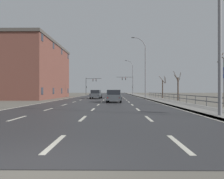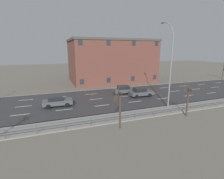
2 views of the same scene
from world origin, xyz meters
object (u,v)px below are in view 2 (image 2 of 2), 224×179
Objects in this scene: street_lamp_midground at (170,67)px; car_near_left at (57,101)px; car_distant at (141,92)px; brick_building at (111,60)px; car_mid_centre at (124,90)px.

street_lamp_midground is 16.52m from car_near_left.
street_lamp_midground is 2.83× the size of car_near_left.
brick_building is at bearing 178.17° from car_distant.
car_distant is at bearing -2.32° from brick_building.
street_lamp_midground reaches higher than brick_building.
car_distant is 0.20× the size of brick_building.
car_distant is (-0.59, 13.98, 0.00)m from car_near_left.
brick_building is (-14.31, 2.58, 4.50)m from car_mid_centre.
car_mid_centre is 0.20× the size of brick_building.
car_distant is 3.33m from car_mid_centre.
car_mid_centre is at bearing -10.23° from brick_building.
brick_building is at bearing 173.15° from car_mid_centre.
car_near_left is 0.99× the size of car_mid_centre.
car_near_left and car_mid_centre have the same top height.
car_near_left is at bearing -87.11° from car_distant.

